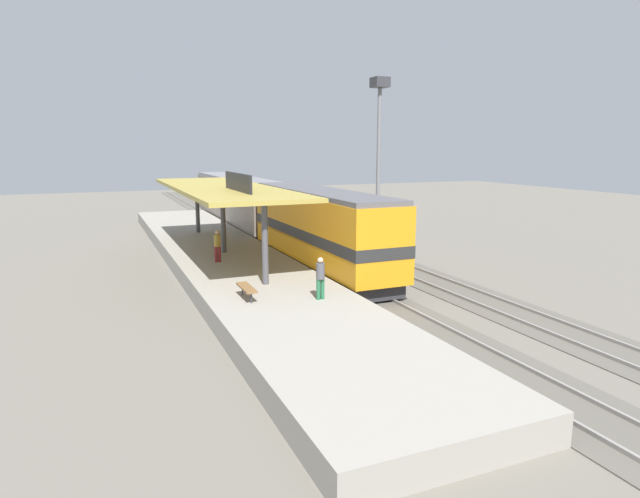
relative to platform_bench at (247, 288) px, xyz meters
name	(u,v)px	position (x,y,z in m)	size (l,w,h in m)	color
ground_plane	(328,258)	(8.00, 9.95, -1.34)	(120.00, 120.00, 0.00)	#666056
track_near	(299,260)	(6.00, 9.95, -1.31)	(3.20, 110.00, 0.16)	#565249
track_far	(365,254)	(10.60, 9.95, -1.31)	(3.20, 110.00, 0.16)	#565249
platform	(225,260)	(1.40, 9.95, -0.89)	(6.00, 44.00, 0.90)	gray
station_canopy	(222,189)	(1.40, 9.86, 3.19)	(5.20, 18.00, 4.70)	#47474C
platform_bench	(247,288)	(0.00, 0.00, 0.00)	(0.44, 1.70, 0.50)	#333338
locomotive	(320,230)	(6.00, 6.55, 1.07)	(2.93, 14.43, 4.44)	#28282D
passenger_carriage_single	(238,201)	(6.00, 24.55, 0.97)	(2.90, 20.00, 4.24)	#28282D
light_mast	(379,125)	(13.80, 14.10, 7.05)	(1.10, 1.10, 11.70)	slate
person_waiting	(320,276)	(2.69, -1.22, 0.51)	(0.34, 0.34, 1.71)	#23603D
person_walking	(217,244)	(0.47, 7.39, 0.51)	(0.34, 0.34, 1.71)	maroon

